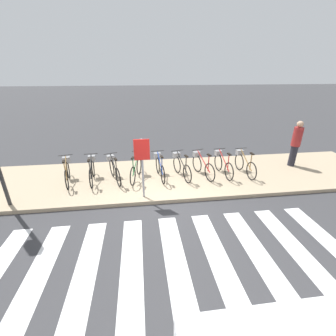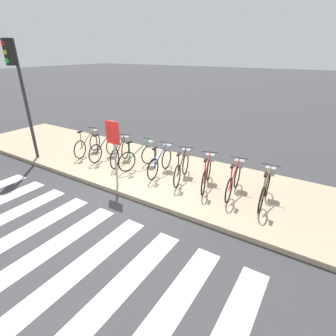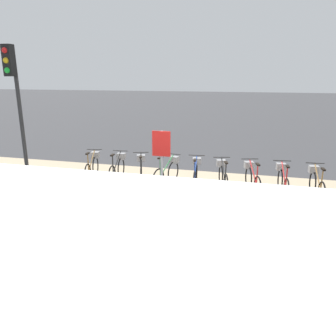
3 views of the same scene
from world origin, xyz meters
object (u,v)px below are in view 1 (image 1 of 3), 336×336
parked_bicycle_5 (181,165)px  pedestrian (296,143)px  parked_bicycle_4 (160,166)px  parked_bicycle_8 (244,163)px  parked_bicycle_3 (137,167)px  parked_bicycle_2 (114,169)px  parked_bicycle_7 (222,163)px  parked_bicycle_6 (202,164)px  sign_post (142,159)px  parked_bicycle_0 (67,171)px  parked_bicycle_1 (92,169)px

parked_bicycle_5 → pedestrian: (4.61, 0.43, 0.53)m
parked_bicycle_4 → parked_bicycle_5: 0.76m
parked_bicycle_8 → parked_bicycle_3: bearing=178.5°
parked_bicycle_2 → pedestrian: bearing=3.4°
parked_bicycle_7 → pedestrian: size_ratio=0.85×
parked_bicycle_4 → parked_bicycle_5: bearing=-3.6°
parked_bicycle_6 → sign_post: bearing=-148.7°
parked_bicycle_4 → pedestrian: 5.40m
parked_bicycle_2 → parked_bicycle_5: same height
parked_bicycle_0 → parked_bicycle_5: bearing=-0.4°
pedestrian → parked_bicycle_3: bearing=-176.6°
parked_bicycle_1 → parked_bicycle_4: 2.33m
parked_bicycle_3 → parked_bicycle_7: same height
parked_bicycle_8 → parked_bicycle_0: bearing=179.3°
parked_bicycle_3 → pedestrian: pedestrian is taller
parked_bicycle_2 → parked_bicycle_3: size_ratio=0.98×
parked_bicycle_1 → pedestrian: bearing=2.9°
parked_bicycle_5 → parked_bicycle_6: 0.77m
parked_bicycle_0 → pedestrian: (8.49, 0.40, 0.53)m
parked_bicycle_4 → parked_bicycle_2: bearing=-178.7°
pedestrian → sign_post: (-5.97, -1.72, 0.28)m
parked_bicycle_0 → parked_bicycle_1: size_ratio=0.99×
sign_post → parked_bicycle_1: bearing=142.1°
parked_bicycle_0 → parked_bicycle_2: size_ratio=1.03×
parked_bicycle_2 → parked_bicycle_6: bearing=-0.2°
parked_bicycle_1 → parked_bicycle_6: bearing=-0.6°
pedestrian → parked_bicycle_5: bearing=-174.7°
parked_bicycle_7 → parked_bicycle_4: bearing=179.0°
parked_bicycle_3 → parked_bicycle_8: 3.91m
parked_bicycle_5 → parked_bicycle_8: 2.35m
parked_bicycle_4 → sign_post: size_ratio=0.84×
parked_bicycle_4 → parked_bicycle_7: size_ratio=1.00×
parked_bicycle_1 → pedestrian: 7.72m
parked_bicycle_3 → pedestrian: size_ratio=0.83×
parked_bicycle_2 → sign_post: bearing=-53.2°
parked_bicycle_2 → parked_bicycle_3: same height
parked_bicycle_0 → parked_bicycle_4: bearing=0.4°
parked_bicycle_2 → parked_bicycle_5: bearing=-0.3°
parked_bicycle_1 → parked_bicycle_7: bearing=-0.5°
parked_bicycle_4 → parked_bicycle_6: 1.53m
parked_bicycle_0 → parked_bicycle_4: (3.13, 0.02, 0.00)m
parked_bicycle_1 → parked_bicycle_3: bearing=0.6°
parked_bicycle_1 → parked_bicycle_2: bearing=-2.4°
parked_bicycle_7 → sign_post: 3.29m
parked_bicycle_7 → parked_bicycle_5: bearing=-179.8°
parked_bicycle_0 → parked_bicycle_2: (1.55, -0.02, 0.00)m
parked_bicycle_6 → pedestrian: pedestrian is taller
parked_bicycle_2 → parked_bicycle_3: (0.78, 0.05, 0.00)m
parked_bicycle_0 → parked_bicycle_7: (5.43, -0.02, 0.00)m
parked_bicycle_8 → sign_post: sign_post is taller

